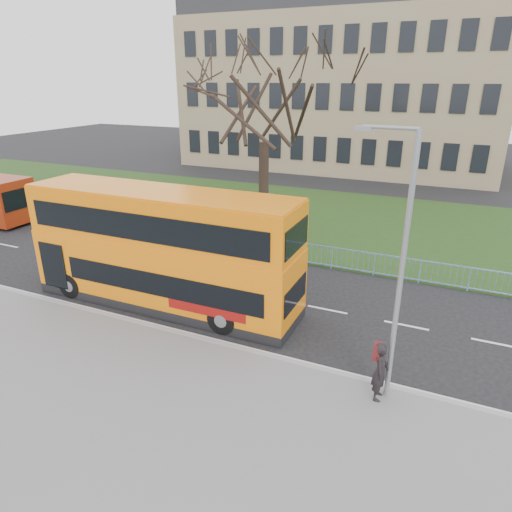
{
  "coord_description": "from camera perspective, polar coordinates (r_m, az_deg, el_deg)",
  "views": [
    {
      "loc": [
        7.0,
        -13.21,
        8.53
      ],
      "look_at": [
        0.59,
        1.0,
        2.42
      ],
      "focal_mm": 32.0,
      "sensor_mm": 36.0,
      "label": 1
    }
  ],
  "objects": [
    {
      "name": "guard_railing",
      "position": [
        22.47,
        4.51,
        0.53
      ],
      "size": [
        40.0,
        0.12,
        1.1
      ],
      "primitive_type": null,
      "color": "#7FA9E2",
      "rests_on": "ground"
    },
    {
      "name": "pedestrian",
      "position": [
        13.39,
        15.26,
        -13.75
      ],
      "size": [
        0.43,
        0.65,
        1.74
      ],
      "primitive_type": "imported",
      "rotation": [
        0.0,
        0.0,
        1.6
      ],
      "color": "black",
      "rests_on": "pavement"
    },
    {
      "name": "street_lamp",
      "position": [
        12.08,
        17.42,
        -0.81
      ],
      "size": [
        1.57,
        0.23,
        7.38
      ],
      "rotation": [
        0.0,
        0.0,
        -0.05
      ],
      "color": "gray",
      "rests_on": "pavement"
    },
    {
      "name": "ground",
      "position": [
        17.21,
        -3.19,
        -8.35
      ],
      "size": [
        120.0,
        120.0,
        0.0
      ],
      "primitive_type": "plane",
      "color": "black",
      "rests_on": "ground"
    },
    {
      "name": "bare_tree",
      "position": [
        25.37,
        1.01,
        16.27
      ],
      "size": [
        8.66,
        8.66,
        12.37
      ],
      "primitive_type": null,
      "color": "black",
      "rests_on": "grass_verge"
    },
    {
      "name": "civic_building",
      "position": [
        49.7,
        10.92,
        19.28
      ],
      "size": [
        30.0,
        15.0,
        14.0
      ],
      "primitive_type": "cube",
      "color": "#8D745A",
      "rests_on": "ground"
    },
    {
      "name": "kerb",
      "position": [
        16.02,
        -5.77,
        -10.62
      ],
      "size": [
        80.0,
        0.2,
        0.14
      ],
      "primitive_type": "cube",
      "color": "gray",
      "rests_on": "ground"
    },
    {
      "name": "pavement",
      "position": [
        12.75,
        -18.31,
        -21.59
      ],
      "size": [
        80.0,
        10.5,
        0.12
      ],
      "primitive_type": "cube",
      "color": "slate",
      "rests_on": "ground"
    },
    {
      "name": "yellow_bus",
      "position": [
        18.0,
        -11.62,
        1.21
      ],
      "size": [
        10.93,
        2.67,
        4.58
      ],
      "rotation": [
        0.0,
        0.0,
        0.0
      ],
      "color": "orange",
      "rests_on": "ground"
    },
    {
      "name": "grass_verge",
      "position": [
        29.63,
        9.62,
        4.44
      ],
      "size": [
        80.0,
        15.4,
        0.08
      ],
      "primitive_type": "cube",
      "color": "#223714",
      "rests_on": "ground"
    }
  ]
}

